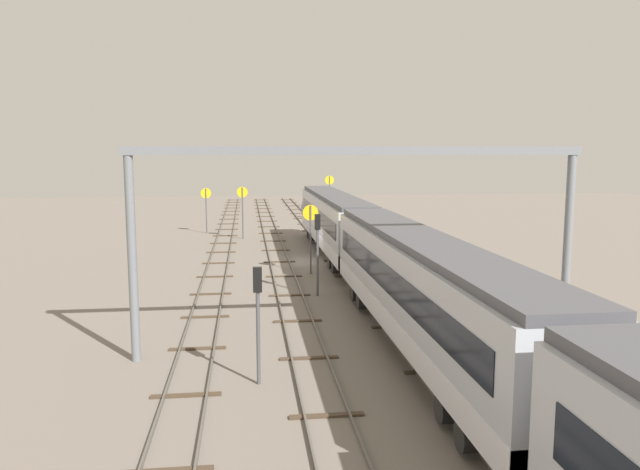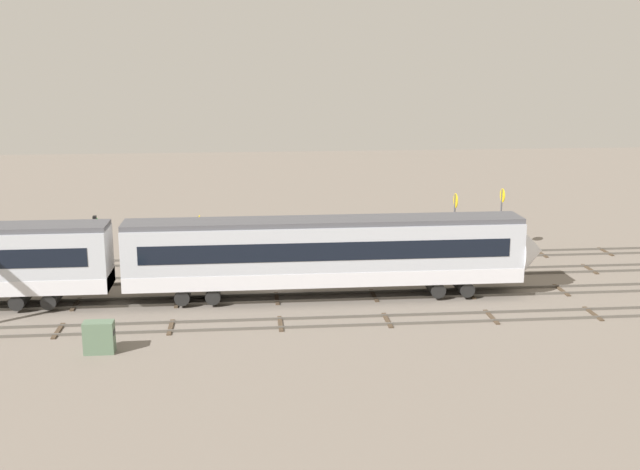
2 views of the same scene
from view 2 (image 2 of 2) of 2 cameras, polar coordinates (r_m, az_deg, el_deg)
name	(u,v)px [view 2 (image 2 of 2)]	position (r m, az deg, el deg)	size (l,w,h in m)	color
ground_plane	(275,288)	(50.21, -3.27, -3.88)	(142.08, 142.08, 0.00)	slate
track_near_foreground	(280,323)	(43.64, -2.91, -6.44)	(126.08, 2.40, 0.16)	#59544C
track_with_train	(277,298)	(47.99, -3.16, -4.60)	(126.08, 2.40, 0.16)	#59544C
track_middle	(274,277)	(52.39, -3.37, -3.08)	(126.08, 2.40, 0.16)	#59544C
track_second_far	(272,259)	(56.82, -3.55, -1.79)	(126.08, 2.40, 0.16)	#59544C
speed_sign_near_foreground	(200,239)	(49.83, -8.75, -0.31)	(0.14, 1.06, 4.77)	#4C4C51
speed_sign_mid_trackside	(501,208)	(61.13, 13.08, 1.91)	(0.14, 1.04, 4.65)	#4C4C51
speed_sign_far_trackside	(455,217)	(56.24, 9.78, 1.32)	(0.14, 1.02, 5.03)	#4C4C51
signal_light_trackside_approach	(96,242)	(50.91, -15.98, -0.49)	(0.31, 0.32, 4.80)	#4C4C51
relay_cabinet	(99,337)	(40.91, -15.79, -7.18)	(1.51, 0.82, 1.64)	#597259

